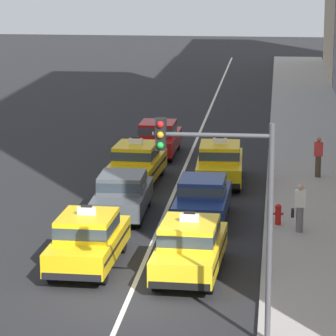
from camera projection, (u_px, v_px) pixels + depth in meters
The scene contains 14 objects.
ground_plane at pixel (127, 302), 27.35m from camera, with size 160.00×160.00×0.00m, color #232326.
lane_stripe_left_right at pixel (191, 153), 46.75m from camera, with size 0.14×80.00×0.01m, color silver.
sidewalk_curb at pixel (315, 179), 41.28m from camera, with size 4.00×90.00×0.15m, color #9E9993.
taxi_left_nearest at pixel (88, 239), 30.12m from camera, with size 1.93×4.60×1.96m.
sedan_left_second at pixel (122, 193), 35.74m from camera, with size 1.84×4.33×1.58m.
taxi_left_third at pixel (136, 162), 40.62m from camera, with size 2.01×4.64×1.96m.
sedan_left_fourth at pixel (158, 137), 46.03m from camera, with size 1.80×4.32×1.58m.
taxi_right_nearest at pixel (190, 246), 29.38m from camera, with size 1.99×4.63×1.96m.
sedan_right_second at pixel (202, 198), 35.10m from camera, with size 1.83×4.33×1.58m.
taxi_right_third at pixel (220, 162), 40.67m from camera, with size 1.95×4.61×1.96m.
pedestrian_near_crosswalk at pixel (318, 157), 41.13m from camera, with size 0.36×0.24×1.68m.
pedestrian_by_storefront at pixel (300, 208), 33.30m from camera, with size 0.47×0.24×1.63m.
fire_hydrant at pixel (278, 213), 34.24m from camera, with size 0.36×0.22×0.73m.
traffic_light_pole at pixel (230, 193), 23.65m from camera, with size 2.87×0.33×5.58m.
Camera 1 is at (3.96, -25.60, 9.59)m, focal length 107.04 mm.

